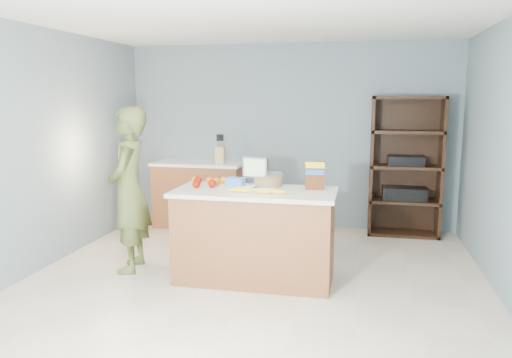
% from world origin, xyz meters
% --- Properties ---
extents(floor, '(4.50, 5.00, 0.02)m').
position_xyz_m(floor, '(0.00, 0.00, 0.00)').
color(floor, beige).
rests_on(floor, ground).
extents(walls, '(4.52, 5.02, 2.51)m').
position_xyz_m(walls, '(0.00, 0.00, 1.65)').
color(walls, slate).
rests_on(walls, ground).
extents(counter_peninsula, '(1.56, 0.76, 0.90)m').
position_xyz_m(counter_peninsula, '(0.00, 0.30, 0.42)').
color(counter_peninsula, brown).
rests_on(counter_peninsula, ground).
extents(back_cabinet, '(1.24, 0.62, 0.90)m').
position_xyz_m(back_cabinet, '(-1.20, 2.20, 0.45)').
color(back_cabinet, brown).
rests_on(back_cabinet, ground).
extents(shelving_unit, '(0.90, 0.40, 1.80)m').
position_xyz_m(shelving_unit, '(1.55, 2.35, 0.86)').
color(shelving_unit, black).
rests_on(shelving_unit, ground).
extents(person, '(0.52, 0.69, 1.69)m').
position_xyz_m(person, '(-1.32, 0.32, 0.85)').
color(person, '#4E5B2A').
rests_on(person, ground).
extents(knife_block, '(0.12, 0.10, 0.31)m').
position_xyz_m(knife_block, '(-0.88, 2.14, 1.02)').
color(knife_block, tan).
rests_on(knife_block, back_cabinet).
extents(envelopes, '(0.40, 0.19, 0.00)m').
position_xyz_m(envelopes, '(-0.02, 0.41, 0.90)').
color(envelopes, white).
rests_on(envelopes, counter_peninsula).
extents(bananas, '(0.56, 0.13, 0.04)m').
position_xyz_m(bananas, '(0.03, 0.16, 0.92)').
color(bananas, yellow).
rests_on(bananas, counter_peninsula).
extents(apples, '(0.28, 0.29, 0.08)m').
position_xyz_m(apples, '(-0.56, 0.37, 0.94)').
color(apples, '#860E01').
rests_on(apples, counter_peninsula).
extents(oranges, '(0.36, 0.19, 0.07)m').
position_xyz_m(oranges, '(-0.53, 0.53, 0.93)').
color(oranges, orange).
rests_on(oranges, counter_peninsula).
extents(blue_carton, '(0.20, 0.14, 0.08)m').
position_xyz_m(blue_carton, '(-0.25, 0.50, 0.94)').
color(blue_carton, blue).
rests_on(blue_carton, counter_peninsula).
extents(salad_bowl, '(0.30, 0.30, 0.13)m').
position_xyz_m(salad_bowl, '(0.08, 0.55, 0.96)').
color(salad_bowl, '#267219').
rests_on(salad_bowl, counter_peninsula).
extents(tv, '(0.28, 0.12, 0.28)m').
position_xyz_m(tv, '(-0.07, 0.62, 1.06)').
color(tv, silver).
rests_on(tv, counter_peninsula).
extents(cereal_box, '(0.19, 0.09, 0.27)m').
position_xyz_m(cereal_box, '(0.56, 0.45, 1.06)').
color(cereal_box, '#592B14').
rests_on(cereal_box, counter_peninsula).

